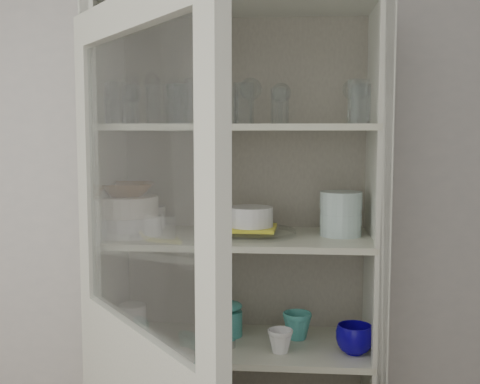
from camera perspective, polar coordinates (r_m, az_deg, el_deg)
The scene contains 34 objects.
wall_back at distance 2.43m, azimuth -4.25°, elevation -2.19°, with size 3.60×0.02×2.60m, color beige.
pantry_cabinet at distance 2.33m, azimuth 0.13°, elevation -11.60°, with size 1.00×0.45×2.10m.
tumbler_0 at distance 2.09m, azimuth -11.74°, elevation 8.25°, with size 0.07×0.07×0.14m, color silver.
tumbler_1 at distance 2.07m, azimuth -7.94°, elevation 8.22°, with size 0.07×0.07×0.13m, color silver.
tumbler_2 at distance 2.06m, azimuth -4.61°, elevation 8.32°, with size 0.07×0.07×0.14m, color silver.
tumbler_3 at distance 2.03m, azimuth -4.30°, elevation 8.55°, with size 0.07×0.07×0.15m, color silver.
tumbler_4 at distance 2.05m, azimuth -1.04°, elevation 8.20°, with size 0.06×0.06×0.12m, color silver.
tumbler_5 at distance 2.04m, azimuth 11.16°, elevation 8.39°, with size 0.07×0.07×0.14m, color silver.
tumbler_6 at distance 2.03m, azimuth 11.38°, elevation 8.19°, with size 0.06×0.06×0.13m, color silver.
tumbler_7 at distance 2.19m, azimuth -6.13°, elevation 8.27°, with size 0.07×0.07×0.14m, color silver.
tumbler_8 at distance 2.20m, azimuth -5.62°, elevation 8.27°, with size 0.07×0.07×0.14m, color silver.
tumbler_9 at distance 2.20m, azimuth -6.05°, elevation 8.26°, with size 0.07×0.07×0.14m, color silver.
tumbler_10 at distance 2.16m, azimuth 0.35°, elevation 8.38°, with size 0.07×0.07×0.15m, color silver.
tumbler_11 at distance 2.13m, azimuth 3.78°, elevation 8.12°, with size 0.06×0.06×0.13m, color silver.
goblet_0 at distance 2.30m, azimuth -10.19°, elevation 8.39°, with size 0.08×0.08×0.17m, color silver, non-canonical shape.
goblet_1 at distance 2.26m, azimuth 1.01°, elevation 8.81°, with size 0.09×0.09×0.19m, color silver, non-canonical shape.
goblet_2 at distance 2.27m, azimuth 3.91°, elevation 8.51°, with size 0.08×0.08×0.17m, color silver, non-canonical shape.
goblet_3 at distance 2.27m, azimuth 10.72°, elevation 8.61°, with size 0.08×0.08×0.18m, color silver, non-canonical shape.
plate_stack_front at distance 2.23m, azimuth -10.66°, elevation -3.11°, with size 0.25×0.25×0.07m, color white.
plate_stack_back at distance 2.39m, azimuth -9.59°, elevation -2.34°, with size 0.21×0.21×0.08m, color white.
cream_bowl at distance 2.22m, azimuth -10.69°, elevation -1.31°, with size 0.23×0.23×0.07m, color white.
terracotta_bowl at distance 2.21m, azimuth -10.72°, elevation 0.24°, with size 0.20×0.20×0.05m, color #5D3516.
glass_platter at distance 2.19m, azimuth 1.01°, elevation -3.84°, with size 0.33×0.33×0.02m, color silver.
yellow_trivet at distance 2.19m, azimuth 1.01°, elevation -3.43°, with size 0.18×0.18×0.01m, color yellow.
white_ramekin at distance 2.18m, azimuth 1.01°, elevation -2.34°, with size 0.16×0.16×0.07m, color white.
grey_bowl_stack at distance 2.19m, azimuth 9.54°, elevation -2.05°, with size 0.15×0.15×0.16m, color silver.
mug_blue at distance 2.20m, azimuth 10.81°, elevation -13.55°, with size 0.13×0.13×0.10m, color #060A82.
mug_teal at distance 2.31m, azimuth 5.44°, elevation -12.51°, with size 0.11×0.11×0.10m, color teal.
mug_white at distance 2.18m, azimuth 3.84°, elevation -13.92°, with size 0.09×0.09×0.08m, color white.
teal_jar at distance 2.34m, azimuth -0.99°, elevation -12.12°, with size 0.10×0.10×0.12m.
measuring_cups at distance 2.24m, azimuth -2.25°, elevation -13.99°, with size 0.09×0.09×0.04m, color silver.
white_canister at distance 2.36m, azimuth -10.14°, elevation -11.91°, with size 0.10×0.10×0.12m, color white.
tumbler_12 at distance 2.20m, azimuth -10.49°, elevation 8.07°, with size 0.07×0.07×0.13m, color silver.
tumbler_13 at distance 2.15m, azimuth -2.73°, elevation 8.27°, with size 0.07×0.07×0.14m, color silver.
Camera 1 is at (0.38, -0.88, 1.64)m, focal length 45.00 mm.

